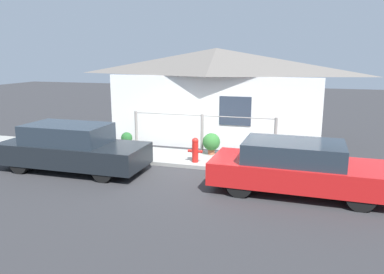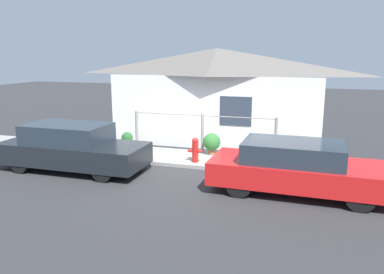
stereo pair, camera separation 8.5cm
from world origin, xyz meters
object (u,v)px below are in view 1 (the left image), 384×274
(car_right, at_px, (298,167))
(fire_hydrant, at_px, (195,149))
(potted_plant_by_fence, at_px, (127,139))
(car_left, at_px, (72,148))
(potted_plant_near_hydrant, at_px, (211,142))

(car_right, bearing_deg, fire_hydrant, 155.15)
(car_right, xyz_separation_m, fire_hydrant, (-3.03, 1.48, -0.14))
(car_right, distance_m, potted_plant_by_fence, 6.34)
(car_right, distance_m, fire_hydrant, 3.38)
(potted_plant_by_fence, bearing_deg, car_left, -101.18)
(car_right, height_order, fire_hydrant, car_right)
(car_right, bearing_deg, potted_plant_near_hydrant, 139.01)
(car_left, relative_size, car_right, 1.00)
(fire_hydrant, relative_size, potted_plant_near_hydrant, 1.08)
(fire_hydrant, distance_m, potted_plant_by_fence, 2.98)
(car_left, relative_size, potted_plant_near_hydrant, 6.11)
(car_left, bearing_deg, potted_plant_near_hydrant, 35.17)
(fire_hydrant, xyz_separation_m, potted_plant_near_hydrant, (0.25, 1.04, 0.00))
(potted_plant_near_hydrant, distance_m, potted_plant_by_fence, 3.05)
(car_left, xyz_separation_m, potted_plant_by_fence, (0.49, 2.50, -0.25))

